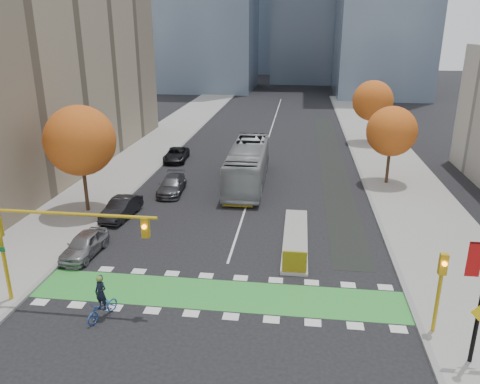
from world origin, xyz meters
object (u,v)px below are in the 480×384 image
(traffic_signal_west, at_px, (48,233))
(traffic_signal_east, at_px, (440,282))
(tree_east_near, at_px, (392,131))
(hazard_board, at_px, (294,262))
(parked_car_b, at_px, (121,208))
(tree_west, at_px, (80,141))
(cyclist, at_px, (102,304))
(parked_car_d, at_px, (176,155))
(parked_car_a, at_px, (84,245))
(parked_car_c, at_px, (172,185))
(bus, at_px, (248,165))
(tree_east_far, at_px, (373,101))

(traffic_signal_west, bearing_deg, traffic_signal_east, 0.01)
(traffic_signal_east, bearing_deg, tree_east_near, 86.19)
(hazard_board, relative_size, parked_car_b, 0.31)
(tree_west, relative_size, cyclist, 3.55)
(parked_car_b, bearing_deg, parked_car_d, 96.01)
(tree_east_near, xyz_separation_m, cyclist, (-17.18, -23.29, -4.09))
(tree_east_near, relative_size, parked_car_b, 1.59)
(parked_car_a, bearing_deg, parked_car_b, 92.81)
(parked_car_a, bearing_deg, tree_east_near, 41.80)
(traffic_signal_west, xyz_separation_m, parked_car_a, (-1.07, 5.51, -3.32))
(traffic_signal_east, bearing_deg, tree_west, 150.93)
(parked_car_a, relative_size, parked_car_c, 0.86)
(tree_east_near, xyz_separation_m, traffic_signal_west, (-19.93, -22.51, -0.83))
(bus, xyz_separation_m, parked_car_c, (-6.19, -3.31, -1.11))
(hazard_board, bearing_deg, parked_car_d, 119.37)
(parked_car_d, bearing_deg, tree_east_near, -18.12)
(hazard_board, relative_size, traffic_signal_east, 0.34)
(parked_car_a, distance_m, parked_car_c, 12.35)
(tree_east_far, height_order, parked_car_d, tree_east_far)
(tree_west, height_order, cyclist, tree_west)
(parked_car_a, height_order, parked_car_b, parked_car_b)
(tree_west, relative_size, tree_east_near, 1.16)
(hazard_board, relative_size, traffic_signal_west, 0.16)
(tree_west, relative_size, bus, 0.63)
(tree_west, relative_size, parked_car_c, 1.68)
(traffic_signal_east, bearing_deg, parked_car_d, 125.04)
(traffic_signal_east, height_order, parked_car_b, traffic_signal_east)
(tree_west, xyz_separation_m, bus, (11.46, 8.44, -3.80))
(tree_east_far, relative_size, parked_car_a, 1.82)
(tree_west, relative_size, traffic_signal_west, 0.96)
(tree_east_near, bearing_deg, hazard_board, -114.20)
(tree_east_far, bearing_deg, parked_car_a, -123.08)
(hazard_board, distance_m, bus, 16.89)
(hazard_board, xyz_separation_m, cyclist, (-9.18, -5.49, -0.03))
(cyclist, distance_m, parked_car_d, 28.84)
(traffic_signal_west, bearing_deg, parked_car_d, 92.20)
(traffic_signal_west, xyz_separation_m, traffic_signal_east, (18.43, 0.00, -1.30))
(tree_east_near, bearing_deg, parked_car_a, -141.01)
(bus, height_order, parked_car_b, bus)
(parked_car_a, bearing_deg, cyclist, -55.93)
(tree_east_far, xyz_separation_m, bus, (-13.04, -17.56, -3.42))
(traffic_signal_west, height_order, traffic_signal_east, traffic_signal_west)
(tree_east_far, height_order, parked_car_b, tree_east_far)
(tree_east_far, bearing_deg, tree_east_near, -91.79)
(tree_west, distance_m, tree_east_near, 26.01)
(tree_east_near, relative_size, parked_car_c, 1.45)
(cyclist, xyz_separation_m, parked_car_b, (-3.82, 12.54, -0.04))
(parked_car_b, height_order, parked_car_d, parked_car_b)
(tree_east_far, bearing_deg, parked_car_c, -132.66)
(hazard_board, xyz_separation_m, traffic_signal_west, (-11.93, -4.71, 3.23))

